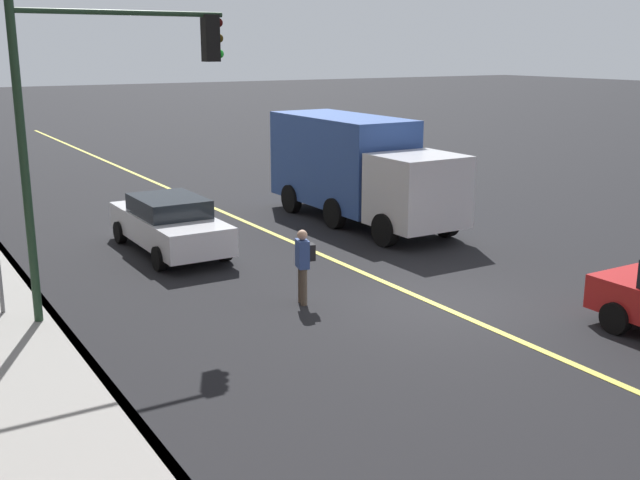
{
  "coord_description": "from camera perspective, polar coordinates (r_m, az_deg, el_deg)",
  "views": [
    {
      "loc": [
        -11.7,
        9.84,
        5.18
      ],
      "look_at": [
        -0.65,
        3.15,
        1.92
      ],
      "focal_mm": 42.87,
      "sensor_mm": 36.0,
      "label": 1
    }
  ],
  "objects": [
    {
      "name": "traffic_light_mast",
      "position": [
        15.04,
        -15.97,
        9.8
      ],
      "size": [
        0.28,
        4.06,
        6.11
      ],
      "color": "#1E3823",
      "rests_on": "ground"
    },
    {
      "name": "truck_blue",
      "position": [
        23.18,
        2.76,
        5.46
      ],
      "size": [
        7.49,
        2.4,
        3.15
      ],
      "color": "silver",
      "rests_on": "ground"
    },
    {
      "name": "ground",
      "position": [
        16.14,
        8.45,
        -4.71
      ],
      "size": [
        200.0,
        200.0,
        0.0
      ],
      "primitive_type": "plane",
      "color": "black"
    },
    {
      "name": "car_white",
      "position": [
        20.17,
        -11.19,
        1.23
      ],
      "size": [
        4.73,
        1.9,
        1.46
      ],
      "color": "silver",
      "rests_on": "ground"
    },
    {
      "name": "curb_edge",
      "position": [
        13.07,
        -16.37,
        -9.43
      ],
      "size": [
        80.0,
        0.16,
        0.15
      ],
      "primitive_type": "cube",
      "color": "slate",
      "rests_on": "ground"
    },
    {
      "name": "pedestrian_with_backpack",
      "position": [
        15.71,
        -1.24,
        -1.6
      ],
      "size": [
        0.42,
        0.43,
        1.58
      ],
      "color": "brown",
      "rests_on": "ground"
    },
    {
      "name": "lane_stripe_center",
      "position": [
        16.13,
        8.45,
        -4.69
      ],
      "size": [
        80.0,
        0.16,
        0.01
      ],
      "primitive_type": "cube",
      "color": "#D8CC4C",
      "rests_on": "ground"
    }
  ]
}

